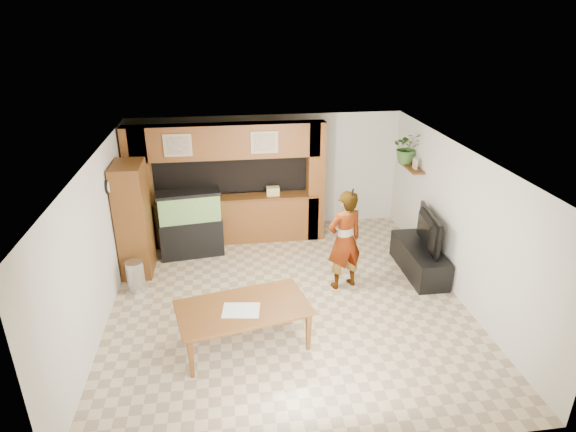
{
  "coord_description": "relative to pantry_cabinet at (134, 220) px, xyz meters",
  "views": [
    {
      "loc": [
        -0.96,
        -7.12,
        4.69
      ],
      "look_at": [
        0.1,
        0.6,
        1.34
      ],
      "focal_mm": 30.0,
      "sensor_mm": 36.0,
      "label": 1
    }
  ],
  "objects": [
    {
      "name": "wall_right",
      "position": [
        5.7,
        -1.42,
        0.22
      ],
      "size": [
        0.0,
        6.5,
        6.5
      ],
      "primitive_type": "plane",
      "rotation": [
        1.57,
        0.0,
        -1.57
      ],
      "color": "beige",
      "rests_on": "floor"
    },
    {
      "name": "potted_plant",
      "position": [
        5.52,
        0.77,
        0.97
      ],
      "size": [
        0.67,
        0.61,
        0.66
      ],
      "primitive_type": "imported",
      "rotation": [
        0.0,
        0.0,
        -0.17
      ],
      "color": "#386126",
      "rests_on": "wall_shelf"
    },
    {
      "name": "counter_box",
      "position": [
        2.73,
        1.03,
        0.05
      ],
      "size": [
        0.27,
        0.18,
        0.18
      ],
      "primitive_type": "cube",
      "rotation": [
        0.0,
        0.0,
        -0.02
      ],
      "color": "tan",
      "rests_on": "partition"
    },
    {
      "name": "wall_back",
      "position": [
        2.7,
        1.83,
        0.22
      ],
      "size": [
        6.0,
        0.0,
        6.0
      ],
      "primitive_type": "plane",
      "rotation": [
        1.57,
        0.0,
        0.0
      ],
      "color": "beige",
      "rests_on": "floor"
    },
    {
      "name": "microphone",
      "position": [
        3.82,
        -1.26,
        0.81
      ],
      "size": [
        0.03,
        0.09,
        0.14
      ],
      "primitive_type": "cylinder",
      "rotation": [
        0.44,
        0.0,
        0.0
      ],
      "color": "black",
      "rests_on": "person"
    },
    {
      "name": "dining_table",
      "position": [
        1.9,
        -2.59,
        -0.74
      ],
      "size": [
        2.1,
        1.45,
        0.67
      ],
      "primitive_type": "imported",
      "rotation": [
        0.0,
        0.0,
        0.21
      ],
      "color": "#5C3116",
      "rests_on": "floor"
    },
    {
      "name": "photo_frame",
      "position": [
        5.55,
        0.34,
        0.75
      ],
      "size": [
        0.05,
        0.16,
        0.21
      ],
      "primitive_type": "cube",
      "rotation": [
        0.0,
        0.0,
        0.09
      ],
      "color": "tan",
      "rests_on": "wall_shelf"
    },
    {
      "name": "floor",
      "position": [
        2.7,
        -1.42,
        -1.08
      ],
      "size": [
        6.5,
        6.5,
        0.0
      ],
      "primitive_type": "plane",
      "color": "tan",
      "rests_on": "ground"
    },
    {
      "name": "person",
      "position": [
        3.77,
        -1.1,
        -0.15
      ],
      "size": [
        0.78,
        0.63,
        1.86
      ],
      "primitive_type": "imported",
      "rotation": [
        0.0,
        0.0,
        3.45
      ],
      "color": "#947951",
      "rests_on": "floor"
    },
    {
      "name": "wall_clock",
      "position": [
        -0.27,
        -0.42,
        0.82
      ],
      "size": [
        0.05,
        0.25,
        0.25
      ],
      "color": "black",
      "rests_on": "wall_left"
    },
    {
      "name": "wall_shelf",
      "position": [
        5.55,
        0.53,
        0.62
      ],
      "size": [
        0.25,
        0.9,
        0.04
      ],
      "primitive_type": "cube",
      "color": "#5C3116",
      "rests_on": "wall_right"
    },
    {
      "name": "trash_can",
      "position": [
        0.05,
        -0.75,
        -0.79
      ],
      "size": [
        0.32,
        0.32,
        0.58
      ],
      "primitive_type": "cylinder",
      "color": "#B2B2B7",
      "rests_on": "floor"
    },
    {
      "name": "television",
      "position": [
        5.35,
        -0.8,
        -0.19
      ],
      "size": [
        0.3,
        1.23,
        0.7
      ],
      "primitive_type": "imported",
      "rotation": [
        0.0,
        0.0,
        1.45
      ],
      "color": "black",
      "rests_on": "tv_stand"
    },
    {
      "name": "newspaper_a",
      "position": [
        1.86,
        -2.64,
        -0.4
      ],
      "size": [
        0.58,
        0.46,
        0.01
      ],
      "primitive_type": "cube",
      "rotation": [
        0.0,
        0.0,
        -0.13
      ],
      "color": "silver",
      "rests_on": "dining_table"
    },
    {
      "name": "tv_stand",
      "position": [
        5.35,
        -0.8,
        -0.81
      ],
      "size": [
        0.6,
        1.62,
        0.54
      ],
      "primitive_type": "cube",
      "color": "black",
      "rests_on": "floor"
    },
    {
      "name": "wall_left",
      "position": [
        -0.3,
        -1.42,
        0.22
      ],
      "size": [
        0.0,
        6.5,
        6.5
      ],
      "primitive_type": "plane",
      "rotation": [
        1.57,
        0.0,
        1.57
      ],
      "color": "beige",
      "rests_on": "floor"
    },
    {
      "name": "ceiling",
      "position": [
        2.7,
        -1.42,
        1.52
      ],
      "size": [
        6.5,
        6.5,
        0.0
      ],
      "primitive_type": "plane",
      "color": "white",
      "rests_on": "wall_back"
    },
    {
      "name": "aquarium",
      "position": [
        0.99,
        0.53,
        -0.4
      ],
      "size": [
        1.25,
        0.47,
        1.39
      ],
      "rotation": [
        0.0,
        0.0,
        0.12
      ],
      "color": "black",
      "rests_on": "floor"
    },
    {
      "name": "pantry_cabinet",
      "position": [
        0.0,
        0.0,
        0.0
      ],
      "size": [
        0.54,
        0.88,
        2.16
      ],
      "primitive_type": "cube",
      "color": "#5C3116",
      "rests_on": "floor"
    },
    {
      "name": "partition",
      "position": [
        1.75,
        1.22,
        0.23
      ],
      "size": [
        4.2,
        0.99,
        2.6
      ],
      "color": "brown",
      "rests_on": "floor"
    }
  ]
}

